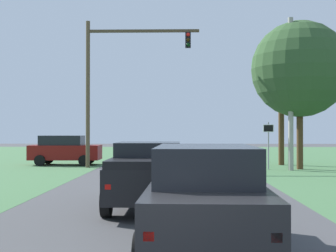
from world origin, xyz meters
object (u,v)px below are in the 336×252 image
extra_tree_1 (281,66)px  traffic_light (114,73)px  pickup_truck_lead (149,174)px  crossing_suv_far (65,150)px  red_suv_near (206,198)px  utility_pole_right (291,94)px  keep_moving_sign (268,139)px  oak_tree_right (300,69)px

extra_tree_1 → traffic_light: bearing=-167.0°
pickup_truck_lead → crossing_suv_far: crossing_suv_far is taller
red_suv_near → utility_pole_right: (5.68, 17.53, 3.20)m
keep_moving_sign → extra_tree_1: bearing=67.1°
traffic_light → crossing_suv_far: bearing=148.7°
pickup_truck_lead → oak_tree_right: oak_tree_right is taller
traffic_light → utility_pole_right: traffic_light is taller
crossing_suv_far → keep_moving_sign: bearing=-14.8°
utility_pole_right → crossing_suv_far: bearing=164.2°
traffic_light → extra_tree_1: 10.62m
utility_pole_right → keep_moving_sign: bearing=153.7°
red_suv_near → crossing_suv_far: 22.68m
traffic_light → utility_pole_right: (9.95, -1.69, -1.39)m
red_suv_near → crossing_suv_far: (-7.72, 21.32, -0.03)m
extra_tree_1 → oak_tree_right: bearing=-84.3°
crossing_suv_far → red_suv_near: bearing=-70.1°
oak_tree_right → crossing_suv_far: bearing=168.0°
red_suv_near → keep_moving_sign: bearing=75.9°
oak_tree_right → crossing_suv_far: (-14.10, 2.99, -4.68)m
red_suv_near → traffic_light: bearing=102.5°
pickup_truck_lead → traffic_light: 15.27m
traffic_light → oak_tree_right: bearing=-4.8°
pickup_truck_lead → extra_tree_1: bearing=66.1°
red_suv_near → oak_tree_right: (6.37, 18.33, 4.65)m
keep_moving_sign → red_suv_near: bearing=-104.1°
oak_tree_right → utility_pole_right: (-0.70, -0.80, -1.45)m
pickup_truck_lead → extra_tree_1: extra_tree_1 is taller
keep_moving_sign → oak_tree_right: bearing=7.6°
crossing_suv_far → extra_tree_1: extra_tree_1 is taller
pickup_truck_lead → crossing_suv_far: bearing=111.4°
red_suv_near → oak_tree_right: oak_tree_right is taller
traffic_light → red_suv_near: bearing=-77.5°
traffic_light → oak_tree_right: 10.69m
pickup_truck_lead → keep_moving_sign: 14.39m
pickup_truck_lead → keep_moving_sign: (5.87, 13.11, 0.73)m
traffic_light → keep_moving_sign: (8.83, -1.14, -3.90)m
pickup_truck_lead → traffic_light: traffic_light is taller
red_suv_near → keep_moving_sign: size_ratio=1.80×
traffic_light → utility_pole_right: 10.19m
keep_moving_sign → oak_tree_right: (1.82, 0.24, 3.96)m
red_suv_near → keep_moving_sign: (4.56, 18.09, 0.69)m
traffic_light → crossing_suv_far: size_ratio=1.96×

